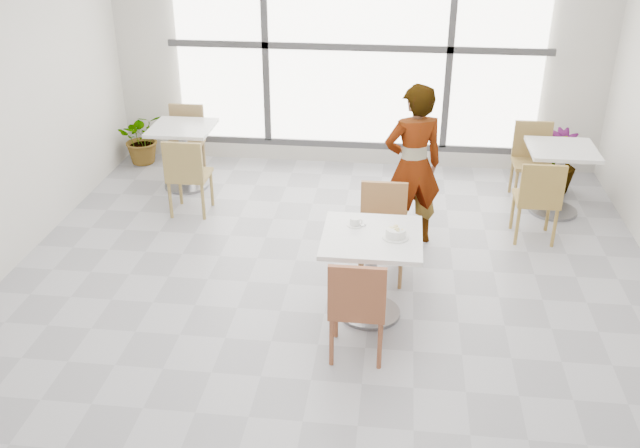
# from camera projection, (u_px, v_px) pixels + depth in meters

# --- Properties ---
(floor) EXTENTS (7.00, 7.00, 0.00)m
(floor) POSITION_uv_depth(u_px,v_px,m) (324.00, 314.00, 5.91)
(floor) COLOR #9E9EA5
(floor) RESTS_ON ground
(wall_back) EXTENTS (6.00, 0.00, 6.00)m
(wall_back) POSITION_uv_depth(u_px,v_px,m) (357.00, 46.00, 8.34)
(wall_back) COLOR silver
(wall_back) RESTS_ON ground
(window) EXTENTS (4.60, 0.07, 2.52)m
(window) POSITION_uv_depth(u_px,v_px,m) (357.00, 47.00, 8.29)
(window) COLOR white
(window) RESTS_ON ground
(main_table) EXTENTS (0.80, 0.80, 0.75)m
(main_table) POSITION_uv_depth(u_px,v_px,m) (371.00, 260.00, 5.68)
(main_table) COLOR white
(main_table) RESTS_ON ground
(chair_near) EXTENTS (0.42, 0.42, 0.87)m
(chair_near) POSITION_uv_depth(u_px,v_px,m) (357.00, 303.00, 5.14)
(chair_near) COLOR brown
(chair_near) RESTS_ON ground
(chair_far) EXTENTS (0.42, 0.42, 0.87)m
(chair_far) POSITION_uv_depth(u_px,v_px,m) (383.00, 224.00, 6.30)
(chair_far) COLOR #A37040
(chair_far) RESTS_ON ground
(oatmeal_bowl) EXTENTS (0.21, 0.21, 0.10)m
(oatmeal_bowl) POSITION_uv_depth(u_px,v_px,m) (396.00, 233.00, 5.51)
(oatmeal_bowl) COLOR white
(oatmeal_bowl) RESTS_ON main_table
(coffee_cup) EXTENTS (0.16, 0.13, 0.07)m
(coffee_cup) POSITION_uv_depth(u_px,v_px,m) (355.00, 222.00, 5.71)
(coffee_cup) COLOR white
(coffee_cup) RESTS_ON main_table
(person) EXTENTS (0.69, 0.57, 1.63)m
(person) POSITION_uv_depth(u_px,v_px,m) (413.00, 166.00, 6.73)
(person) COLOR black
(person) RESTS_ON ground
(bg_table_left) EXTENTS (0.70, 0.70, 0.75)m
(bg_table_left) POSITION_uv_depth(u_px,v_px,m) (184.00, 148.00, 8.11)
(bg_table_left) COLOR silver
(bg_table_left) RESTS_ON ground
(bg_table_right) EXTENTS (0.70, 0.70, 0.75)m
(bg_table_right) POSITION_uv_depth(u_px,v_px,m) (559.00, 171.00, 7.48)
(bg_table_right) COLOR white
(bg_table_right) RESTS_ON ground
(bg_chair_left_near) EXTENTS (0.42, 0.42, 0.87)m
(bg_chair_left_near) POSITION_uv_depth(u_px,v_px,m) (187.00, 172.00, 7.41)
(bg_chair_left_near) COLOR #9B8145
(bg_chair_left_near) RESTS_ON ground
(bg_chair_left_far) EXTENTS (0.42, 0.42, 0.87)m
(bg_chair_left_far) POSITION_uv_depth(u_px,v_px,m) (186.00, 136.00, 8.42)
(bg_chair_left_far) COLOR olive
(bg_chair_left_far) RESTS_ON ground
(bg_chair_right_near) EXTENTS (0.42, 0.42, 0.87)m
(bg_chair_right_near) POSITION_uv_depth(u_px,v_px,m) (538.00, 196.00, 6.86)
(bg_chair_right_near) COLOR #A3803C
(bg_chair_right_near) RESTS_ON ground
(bg_chair_right_far) EXTENTS (0.42, 0.42, 0.87)m
(bg_chair_right_far) POSITION_uv_depth(u_px,v_px,m) (532.00, 156.00, 7.85)
(bg_chair_right_far) COLOR olive
(bg_chair_right_far) RESTS_ON ground
(plant_left) EXTENTS (0.76, 0.72, 0.67)m
(plant_left) POSITION_uv_depth(u_px,v_px,m) (143.00, 138.00, 8.88)
(plant_left) COLOR #457737
(plant_left) RESTS_ON ground
(plant_right) EXTENTS (0.43, 0.43, 0.74)m
(plant_right) POSITION_uv_depth(u_px,v_px,m) (558.00, 162.00, 8.03)
(plant_right) COLOR #53763F
(plant_right) RESTS_ON ground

